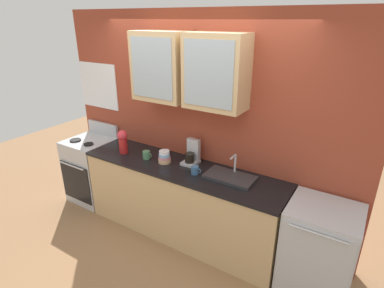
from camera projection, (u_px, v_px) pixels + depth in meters
ground_plane at (182, 232)px, 3.90m from camera, size 10.00×10.00×0.00m
back_wall_unit at (195, 114)px, 3.58m from camera, size 3.88×0.44×2.61m
counter at (181, 201)px, 3.72m from camera, size 2.50×0.64×0.92m
stove_range at (92, 169)px, 4.49m from camera, size 0.60×0.65×1.10m
sink_faucet at (230, 176)px, 3.29m from camera, size 0.53×0.30×0.24m
bowl_stack at (165, 157)px, 3.64m from camera, size 0.15×0.15×0.15m
vase at (123, 141)px, 3.85m from camera, size 0.12×0.12×0.30m
cup_near_sink at (195, 170)px, 3.37m from camera, size 0.12×0.08×0.09m
cup_near_bowls at (147, 155)px, 3.74m from camera, size 0.13×0.09×0.10m
dishwasher at (318, 250)px, 2.94m from camera, size 0.64×0.62×0.92m
coffee_maker at (192, 154)px, 3.61m from camera, size 0.17×0.20×0.29m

